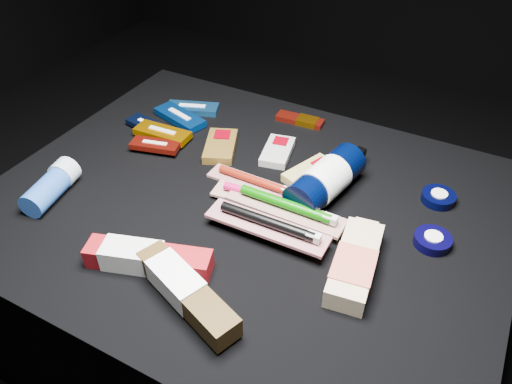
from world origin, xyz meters
The scene contains 22 objects.
ground centered at (0.00, 0.00, 0.00)m, with size 3.00×3.00×0.00m, color black.
cloth_table centered at (0.00, 0.00, 0.20)m, with size 0.98×0.78×0.40m, color black.
luna_bar_0 centered at (-0.28, 0.24, 0.41)m, with size 0.14×0.09×0.02m.
luna_bar_1 centered at (-0.28, 0.18, 0.41)m, with size 0.15×0.09×0.02m.
luna_bar_2 centered at (-0.33, 0.12, 0.41)m, with size 0.11×0.06×0.01m.
luna_bar_3 centered at (-0.27, 0.10, 0.42)m, with size 0.13×0.06×0.02m.
luna_bar_4 centered at (-0.26, 0.05, 0.42)m, with size 0.11×0.07×0.01m.
clif_bar_0 centered at (-0.14, 0.13, 0.41)m, with size 0.11×0.13×0.02m.
clif_bar_1 centered at (-0.02, 0.17, 0.41)m, with size 0.08×0.12×0.02m.
clif_bar_2 centered at (0.08, 0.13, 0.41)m, with size 0.10×0.13×0.02m.
power_bar centered at (-0.02, 0.31, 0.41)m, with size 0.12×0.04×0.01m.
lotion_bottle centered at (0.13, 0.09, 0.44)m, with size 0.11×0.24×0.08m.
cream_tin_upper centered at (0.33, 0.17, 0.41)m, with size 0.06×0.06×0.02m.
cream_tin_lower centered at (0.35, 0.05, 0.41)m, with size 0.07×0.07×0.02m.
bodywash_bottle centered at (0.25, -0.08, 0.42)m, with size 0.09×0.20×0.04m.
deodorant_stick centered at (-0.34, -0.17, 0.43)m, with size 0.07×0.14×0.05m.
toothbrush_pack_0 centered at (-0.01, 0.05, 0.41)m, with size 0.20×0.05×0.02m.
toothbrush_pack_1 centered at (0.04, 0.01, 0.42)m, with size 0.21×0.07×0.02m.
toothbrush_pack_2 centered at (0.09, -0.01, 0.42)m, with size 0.23×0.06×0.03m.
toothbrush_pack_3 centered at (0.08, -0.07, 0.43)m, with size 0.23×0.06×0.03m.
toothpaste_carton_red centered at (-0.07, -0.23, 0.42)m, with size 0.22×0.11×0.04m.
toothpaste_carton_green centered at (0.03, -0.26, 0.43)m, with size 0.22×0.12×0.04m.
Camera 1 is at (0.36, -0.64, 1.03)m, focal length 35.00 mm.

